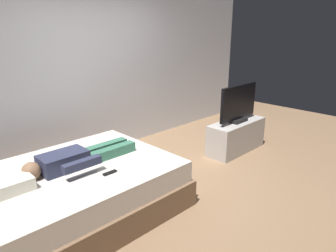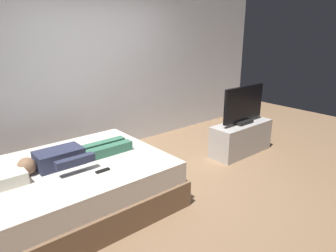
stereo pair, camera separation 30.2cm
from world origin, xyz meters
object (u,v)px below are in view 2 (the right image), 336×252
(person, at_px, (71,156))
(remote, at_px, (103,171))
(tv, at_px, (243,106))
(tv_stand, at_px, (241,138))
(bed, at_px, (73,187))

(person, xyz_separation_m, remote, (0.15, -0.40, -0.07))
(person, distance_m, tv, 2.72)
(remote, xyz_separation_m, tv_stand, (2.55, 0.17, -0.30))
(tv, bearing_deg, bed, 175.91)
(person, height_order, tv, tv)
(bed, bearing_deg, person, 50.66)
(bed, relative_size, person, 1.64)
(remote, distance_m, tv, 2.57)
(bed, xyz_separation_m, remote, (0.18, -0.37, 0.29))
(bed, xyz_separation_m, person, (0.03, 0.04, 0.36))
(bed, height_order, person, person)
(person, bearing_deg, tv, -4.87)
(remote, bearing_deg, tv, 3.91)
(person, height_order, tv_stand, person)
(person, bearing_deg, tv_stand, -4.87)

